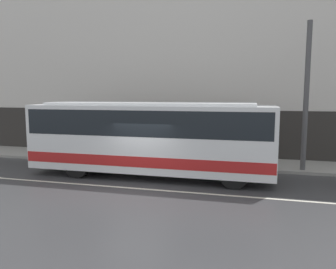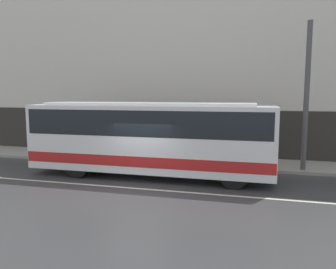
% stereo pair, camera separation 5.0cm
% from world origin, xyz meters
% --- Properties ---
extents(ground_plane, '(60.00, 60.00, 0.00)m').
position_xyz_m(ground_plane, '(0.00, 0.00, 0.00)').
color(ground_plane, '#38383A').
extents(sidewalk, '(60.00, 2.92, 0.14)m').
position_xyz_m(sidewalk, '(0.00, 5.46, 0.07)').
color(sidewalk, gray).
rests_on(sidewalk, ground_plane).
extents(building_facade, '(60.00, 0.35, 13.74)m').
position_xyz_m(building_facade, '(0.00, 7.06, 6.65)').
color(building_facade, silver).
rests_on(building_facade, ground_plane).
extents(lane_stripe, '(54.00, 0.14, 0.01)m').
position_xyz_m(lane_stripe, '(0.00, 0.00, 0.00)').
color(lane_stripe, beige).
rests_on(lane_stripe, ground_plane).
extents(transit_bus, '(10.88, 2.61, 3.34)m').
position_xyz_m(transit_bus, '(-0.08, 2.06, 1.88)').
color(transit_bus, white).
rests_on(transit_bus, ground_plane).
extents(utility_pole_near, '(0.24, 0.24, 6.86)m').
position_xyz_m(utility_pole_near, '(6.75, 4.47, 3.57)').
color(utility_pole_near, '#4C4C4F').
rests_on(utility_pole_near, sidewalk).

